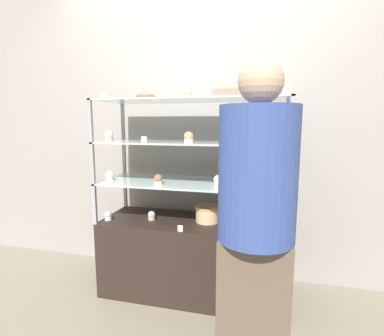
# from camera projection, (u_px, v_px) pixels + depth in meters

# --- Properties ---
(ground_plane) EXTENTS (20.00, 20.00, 0.00)m
(ground_plane) POSITION_uv_depth(u_px,v_px,m) (192.00, 292.00, 2.37)
(ground_plane) COLOR gray
(back_wall) EXTENTS (8.00, 0.05, 2.60)m
(back_wall) POSITION_uv_depth(u_px,v_px,m) (203.00, 125.00, 2.55)
(back_wall) COLOR gray
(back_wall) RESTS_ON ground_plane
(display_base) EXTENTS (1.37, 0.51, 0.58)m
(display_base) POSITION_uv_depth(u_px,v_px,m) (192.00, 257.00, 2.32)
(display_base) COLOR black
(display_base) RESTS_ON ground_plane
(display_riser_lower) EXTENTS (1.37, 0.51, 0.30)m
(display_riser_lower) POSITION_uv_depth(u_px,v_px,m) (192.00, 184.00, 2.23)
(display_riser_lower) COLOR #99999E
(display_riser_lower) RESTS_ON display_base
(display_riser_middle) EXTENTS (1.37, 0.51, 0.30)m
(display_riser_middle) POSITION_uv_depth(u_px,v_px,m) (192.00, 144.00, 2.19)
(display_riser_middle) COLOR #99999E
(display_riser_middle) RESTS_ON display_riser_lower
(display_riser_upper) EXTENTS (1.37, 0.51, 0.30)m
(display_riser_upper) POSITION_uv_depth(u_px,v_px,m) (192.00, 102.00, 2.14)
(display_riser_upper) COLOR #99999E
(display_riser_upper) RESTS_ON display_riser_middle
(layer_cake_centerpiece) EXTENTS (0.18, 0.18, 0.12)m
(layer_cake_centerpiece) POSITION_uv_depth(u_px,v_px,m) (207.00, 214.00, 2.25)
(layer_cake_centerpiece) COLOR #DBBC84
(layer_cake_centerpiece) RESTS_ON display_base
(sheet_cake_frosted) EXTENTS (0.22, 0.15, 0.07)m
(sheet_cake_frosted) POSITION_uv_depth(u_px,v_px,m) (230.00, 93.00, 2.04)
(sheet_cake_frosted) COLOR #C66660
(sheet_cake_frosted) RESTS_ON display_riser_upper
(cupcake_0) EXTENTS (0.06, 0.06, 0.07)m
(cupcake_0) POSITION_uv_depth(u_px,v_px,m) (108.00, 216.00, 2.30)
(cupcake_0) COLOR white
(cupcake_0) RESTS_ON display_base
(cupcake_1) EXTENTS (0.06, 0.06, 0.07)m
(cupcake_1) POSITION_uv_depth(u_px,v_px,m) (152.00, 216.00, 2.30)
(cupcake_1) COLOR #CCB28C
(cupcake_1) RESTS_ON display_base
(cupcake_2) EXTENTS (0.06, 0.06, 0.07)m
(cupcake_2) POSITION_uv_depth(u_px,v_px,m) (234.00, 223.00, 2.14)
(cupcake_2) COLOR beige
(cupcake_2) RESTS_ON display_base
(cupcake_3) EXTENTS (0.06, 0.06, 0.07)m
(cupcake_3) POSITION_uv_depth(u_px,v_px,m) (276.00, 225.00, 2.08)
(cupcake_3) COLOR #CCB28C
(cupcake_3) RESTS_ON display_base
(price_tag_0) EXTENTS (0.04, 0.00, 0.04)m
(price_tag_0) POSITION_uv_depth(u_px,v_px,m) (180.00, 228.00, 2.05)
(price_tag_0) COLOR white
(price_tag_0) RESTS_ON display_base
(cupcake_4) EXTENTS (0.06, 0.06, 0.07)m
(cupcake_4) POSITION_uv_depth(u_px,v_px,m) (110.00, 176.00, 2.28)
(cupcake_4) COLOR beige
(cupcake_4) RESTS_ON display_riser_lower
(cupcake_5) EXTENTS (0.06, 0.06, 0.07)m
(cupcake_5) POSITION_uv_depth(u_px,v_px,m) (158.00, 180.00, 2.15)
(cupcake_5) COLOR beige
(cupcake_5) RESTS_ON display_riser_lower
(cupcake_6) EXTENTS (0.06, 0.06, 0.07)m
(cupcake_6) POSITION_uv_depth(u_px,v_px,m) (218.00, 181.00, 2.11)
(cupcake_6) COLOR #CCB28C
(cupcake_6) RESTS_ON display_riser_lower
(cupcake_7) EXTENTS (0.06, 0.06, 0.07)m
(cupcake_7) POSITION_uv_depth(u_px,v_px,m) (280.00, 185.00, 1.96)
(cupcake_7) COLOR #CCB28C
(cupcake_7) RESTS_ON display_riser_lower
(price_tag_1) EXTENTS (0.04, 0.00, 0.04)m
(price_tag_1) POSITION_uv_depth(u_px,v_px,m) (255.00, 189.00, 1.89)
(price_tag_1) COLOR white
(price_tag_1) RESTS_ON display_riser_lower
(cupcake_8) EXTENTS (0.06, 0.06, 0.08)m
(cupcake_8) POSITION_uv_depth(u_px,v_px,m) (109.00, 136.00, 2.28)
(cupcake_8) COLOR #CCB28C
(cupcake_8) RESTS_ON display_riser_middle
(cupcake_9) EXTENTS (0.06, 0.06, 0.08)m
(cupcake_9) POSITION_uv_depth(u_px,v_px,m) (189.00, 137.00, 2.05)
(cupcake_9) COLOR beige
(cupcake_9) RESTS_ON display_riser_middle
(cupcake_10) EXTENTS (0.06, 0.06, 0.08)m
(cupcake_10) POSITION_uv_depth(u_px,v_px,m) (280.00, 138.00, 1.93)
(cupcake_10) COLOR #CCB28C
(cupcake_10) RESTS_ON display_riser_middle
(price_tag_2) EXTENTS (0.04, 0.00, 0.04)m
(price_tag_2) POSITION_uv_depth(u_px,v_px,m) (144.00, 140.00, 2.02)
(price_tag_2) COLOR white
(price_tag_2) RESTS_ON display_riser_middle
(cupcake_11) EXTENTS (0.05, 0.05, 0.06)m
(cupcake_11) POSITION_uv_depth(u_px,v_px,m) (105.00, 96.00, 2.20)
(cupcake_11) COLOR white
(cupcake_11) RESTS_ON display_riser_upper
(cupcake_12) EXTENTS (0.05, 0.05, 0.06)m
(cupcake_12) POSITION_uv_depth(u_px,v_px,m) (189.00, 94.00, 2.10)
(cupcake_12) COLOR #CCB28C
(cupcake_12) RESTS_ON display_riser_upper
(cupcake_13) EXTENTS (0.05, 0.05, 0.06)m
(cupcake_13) POSITION_uv_depth(u_px,v_px,m) (287.00, 91.00, 1.88)
(cupcake_13) COLOR beige
(cupcake_13) RESTS_ON display_riser_upper
(price_tag_3) EXTENTS (0.04, 0.00, 0.04)m
(price_tag_3) POSITION_uv_depth(u_px,v_px,m) (201.00, 92.00, 1.88)
(price_tag_3) COLOR white
(price_tag_3) RESTS_ON display_riser_upper
(donut_glazed) EXTENTS (0.14, 0.14, 0.04)m
(donut_glazed) POSITION_uv_depth(u_px,v_px,m) (146.00, 97.00, 2.19)
(donut_glazed) COLOR brown
(donut_glazed) RESTS_ON display_riser_upper
(customer_figure) EXTENTS (0.38, 0.38, 1.62)m
(customer_figure) POSITION_uv_depth(u_px,v_px,m) (256.00, 217.00, 1.47)
(customer_figure) COLOR brown
(customer_figure) RESTS_ON ground_plane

